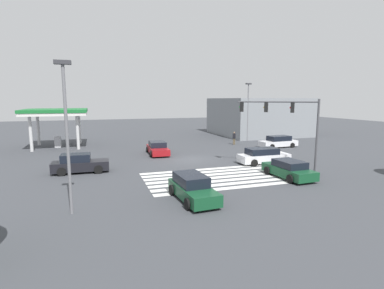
% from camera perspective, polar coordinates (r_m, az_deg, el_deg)
% --- Properties ---
extents(ground_plane, '(131.74, 131.74, 0.00)m').
position_cam_1_polar(ground_plane, '(29.98, -0.00, -2.93)').
color(ground_plane, '#3D3F44').
extents(crosswalk_markings, '(11.70, 6.30, 0.01)m').
position_cam_1_polar(crosswalk_markings, '(23.48, 5.47, -6.21)').
color(crosswalk_markings, silver).
rests_on(crosswalk_markings, ground_plane).
extents(traffic_signal_mast, '(4.91, 4.91, 6.02)m').
position_cam_1_polar(traffic_signal_mast, '(26.60, 17.67, 5.00)').
color(traffic_signal_mast, '#47474C').
rests_on(traffic_signal_mast, ground_plane).
extents(car_0, '(2.28, 4.93, 1.40)m').
position_cam_1_polar(car_0, '(33.15, -6.56, -0.72)').
color(car_0, maroon).
rests_on(car_0, ground_plane).
extents(car_1, '(2.26, 4.61, 1.36)m').
position_cam_1_polar(car_1, '(24.29, 17.93, -4.52)').
color(car_1, '#144728').
rests_on(car_1, ground_plane).
extents(car_2, '(2.20, 4.57, 1.50)m').
position_cam_1_polar(car_2, '(18.13, 0.09, -8.31)').
color(car_2, '#144728').
rests_on(car_2, ground_plane).
extents(car_3, '(4.97, 2.17, 1.45)m').
position_cam_1_polar(car_3, '(39.29, 16.12, 0.50)').
color(car_3, silver).
rests_on(car_3, ground_plane).
extents(car_4, '(4.52, 2.03, 1.57)m').
position_cam_1_polar(car_4, '(26.36, -20.64, -3.46)').
color(car_4, black).
rests_on(car_4, ground_plane).
extents(car_5, '(4.85, 2.07, 1.46)m').
position_cam_1_polar(car_5, '(28.99, 13.43, -2.13)').
color(car_5, silver).
rests_on(car_5, ground_plane).
extents(gas_station_canopy, '(7.38, 7.38, 4.79)m').
position_cam_1_polar(gas_station_canopy, '(41.11, -24.49, 5.37)').
color(gas_station_canopy, silver).
rests_on(gas_station_canopy, ground_plane).
extents(corner_building, '(13.55, 13.55, 6.18)m').
position_cam_1_polar(corner_building, '(52.80, 12.40, 5.24)').
color(corner_building, gray).
rests_on(corner_building, ground_plane).
extents(pedestrian, '(0.41, 0.41, 1.71)m').
position_cam_1_polar(pedestrian, '(40.26, 8.03, 1.33)').
color(pedestrian, brown).
rests_on(pedestrian, ground_plane).
extents(street_light_pole_a, '(0.80, 0.36, 7.89)m').
position_cam_1_polar(street_light_pole_a, '(16.43, -22.82, 3.56)').
color(street_light_pole_a, slate).
rests_on(street_light_pole_a, ground_plane).
extents(street_light_pole_b, '(0.80, 0.36, 8.28)m').
position_cam_1_polar(street_light_pole_b, '(44.11, 10.61, 7.09)').
color(street_light_pole_b, slate).
rests_on(street_light_pole_b, ground_plane).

